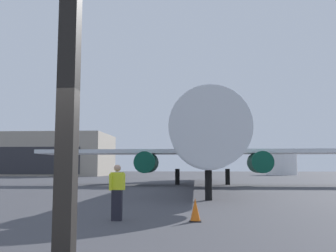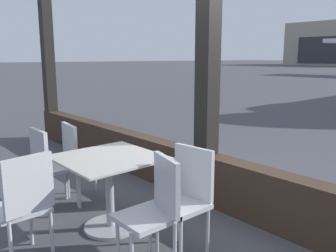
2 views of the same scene
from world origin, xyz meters
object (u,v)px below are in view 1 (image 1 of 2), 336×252
at_px(distant_hangar, 54,155).
at_px(fuel_storage_tank, 281,164).
at_px(traffic_cone, 195,210).
at_px(airplane, 203,148).
at_px(ground_crew_worker, 117,191).

xyz_separation_m(distant_hangar, fuel_storage_tank, (47.28, 10.28, -1.78)).
bearing_deg(fuel_storage_tank, traffic_cone, -104.33).
bearing_deg(fuel_storage_tank, airplane, -109.53).
bearing_deg(ground_crew_worker, traffic_cone, -0.70).
bearing_deg(traffic_cone, fuel_storage_tank, 75.67).
bearing_deg(distant_hangar, airplane, -54.58).
relative_size(airplane, distant_hangar, 1.71).
xyz_separation_m(ground_crew_worker, fuel_storage_tank, (21.28, 73.70, 1.46)).
relative_size(airplane, traffic_cone, 52.20).
xyz_separation_m(airplane, distant_hangar, (-29.11, 40.94, 0.76)).
height_order(ground_crew_worker, traffic_cone, ground_crew_worker).
distance_m(airplane, traffic_cone, 22.72).
bearing_deg(fuel_storage_tank, distant_hangar, -167.73).
xyz_separation_m(ground_crew_worker, traffic_cone, (2.45, -0.03, -0.56)).
relative_size(ground_crew_worker, traffic_cone, 2.44).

